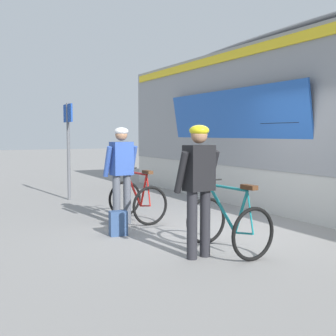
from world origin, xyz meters
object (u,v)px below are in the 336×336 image
at_px(platform_sign_post, 68,135).
at_px(cyclist_far_in_dark, 199,179).
at_px(bicycle_near_red, 137,200).
at_px(bicycle_far_teal, 228,224).
at_px(backpack_on_platform, 118,223).
at_px(cyclist_near_in_blue, 121,166).

bearing_deg(platform_sign_post, cyclist_far_in_dark, -88.56).
distance_m(cyclist_far_in_dark, bicycle_near_red, 2.75).
distance_m(bicycle_near_red, platform_sign_post, 3.44).
bearing_deg(bicycle_near_red, cyclist_far_in_dark, -96.16).
bearing_deg(bicycle_far_teal, bicycle_near_red, 94.95).
xyz_separation_m(bicycle_near_red, backpack_on_platform, (-0.76, -0.97, -0.20)).
bearing_deg(backpack_on_platform, platform_sign_post, 93.87).
bearing_deg(cyclist_near_in_blue, bicycle_far_teal, -76.45).
height_order(bicycle_far_teal, backpack_on_platform, bicycle_far_teal).
relative_size(cyclist_near_in_blue, bicycle_near_red, 1.58).
relative_size(cyclist_near_in_blue, cyclist_far_in_dark, 1.00).
bearing_deg(cyclist_far_in_dark, cyclist_near_in_blue, 91.87).
relative_size(cyclist_far_in_dark, platform_sign_post, 0.73).
bearing_deg(backpack_on_platform, bicycle_far_teal, -50.56).
xyz_separation_m(cyclist_far_in_dark, platform_sign_post, (-0.15, 5.84, 0.57)).
relative_size(bicycle_near_red, platform_sign_post, 0.47).
distance_m(bicycle_near_red, backpack_on_platform, 1.25).
bearing_deg(cyclist_far_in_dark, bicycle_near_red, 83.84).
xyz_separation_m(cyclist_near_in_blue, backpack_on_platform, (-0.39, -0.82, -0.85)).
relative_size(bicycle_far_teal, backpack_on_platform, 2.77).
bearing_deg(bicycle_near_red, platform_sign_post, 97.75).
bearing_deg(cyclist_far_in_dark, backpack_on_platform, 105.81).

